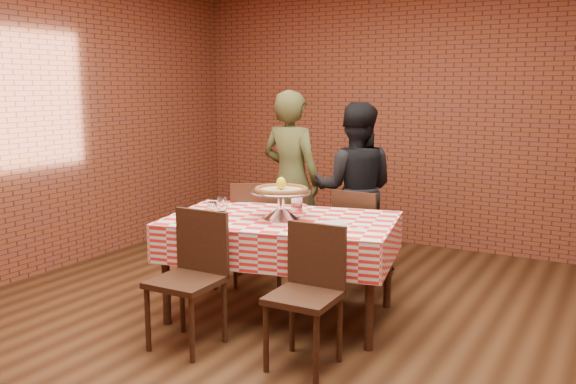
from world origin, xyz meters
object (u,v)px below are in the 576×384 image
at_px(chair_near_right, 304,299).
at_px(chair_far_right, 363,239).
at_px(pizza, 281,190).
at_px(condiment_caddy, 299,202).
at_px(pizza_stand, 281,205).
at_px(chair_near_left, 186,282).
at_px(diner_olive, 291,180).
at_px(water_glass_left, 212,209).
at_px(table, 281,268).
at_px(diner_black, 355,189).
at_px(water_glass_right, 222,204).
at_px(chair_far_left, 258,231).

relative_size(chair_near_right, chair_far_right, 1.01).
distance_m(pizza, condiment_caddy, 0.35).
height_order(pizza_stand, chair_near_right, pizza_stand).
bearing_deg(pizza, chair_far_right, 73.56).
distance_m(condiment_caddy, chair_near_right, 1.19).
relative_size(pizza, chair_near_left, 0.44).
bearing_deg(diner_olive, pizza, 120.55).
height_order(water_glass_left, chair_far_right, same).
bearing_deg(condiment_caddy, pizza, -85.33).
relative_size(pizza, condiment_caddy, 2.85).
xyz_separation_m(table, pizza, (0.02, -0.03, 0.59)).
bearing_deg(chair_far_right, chair_near_right, 102.35).
bearing_deg(diner_black, pizza, 69.80).
bearing_deg(diner_olive, condiment_caddy, 127.07).
relative_size(pizza_stand, water_glass_right, 4.09).
bearing_deg(condiment_caddy, water_glass_left, -131.38).
distance_m(pizza_stand, condiment_caddy, 0.33).
xyz_separation_m(chair_near_right, diner_black, (-0.52, 1.95, 0.35)).
bearing_deg(chair_near_left, diner_olive, 98.20).
distance_m(water_glass_left, chair_near_right, 1.18).
bearing_deg(chair_far_right, diner_black, -54.70).
relative_size(condiment_caddy, diner_olive, 0.08).
xyz_separation_m(pizza, water_glass_right, (-0.54, 0.01, -0.15)).
bearing_deg(water_glass_left, pizza, 21.94).
height_order(chair_near_left, diner_olive, diner_olive).
relative_size(water_glass_right, diner_olive, 0.07).
xyz_separation_m(chair_near_right, chair_far_right, (-0.27, 1.56, -0.00)).
height_order(table, diner_black, diner_black).
xyz_separation_m(water_glass_right, chair_far_left, (-0.06, 0.62, -0.36)).
height_order(condiment_caddy, chair_far_right, condiment_caddy).
relative_size(table, condiment_caddy, 11.92).
relative_size(pizza, diner_olive, 0.23).
bearing_deg(pizza, diner_olive, 116.34).
xyz_separation_m(pizza, chair_near_right, (0.54, -0.65, -0.53)).
height_order(table, chair_far_right, chair_far_right).
distance_m(chair_far_left, diner_black, 0.97).
bearing_deg(diner_black, water_glass_right, 47.17).
xyz_separation_m(condiment_caddy, chair_near_left, (-0.25, -1.09, -0.38)).
height_order(table, water_glass_right, water_glass_right).
height_order(pizza, water_glass_right, pizza).
relative_size(water_glass_left, diner_olive, 0.07).
xyz_separation_m(table, water_glass_right, (-0.52, -0.02, 0.44)).
xyz_separation_m(water_glass_left, condiment_caddy, (0.45, 0.52, 0.01)).
xyz_separation_m(chair_near_right, diner_olive, (-1.13, 1.86, 0.40)).
xyz_separation_m(pizza_stand, condiment_caddy, (-0.03, 0.32, -0.03)).
height_order(pizza_stand, chair_far_right, pizza_stand).
bearing_deg(pizza_stand, chair_near_left, -110.08).
distance_m(water_glass_left, water_glass_right, 0.21).
distance_m(chair_near_right, chair_far_right, 1.58).
bearing_deg(diner_olive, table, 120.36).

